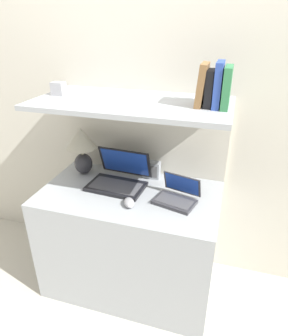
# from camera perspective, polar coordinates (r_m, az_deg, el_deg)

# --- Properties ---
(ground_plane) EXTENTS (12.00, 12.00, 0.00)m
(ground_plane) POSITION_cam_1_polar(r_m,az_deg,el_deg) (2.17, -5.43, -26.37)
(ground_plane) COLOR #B2AD9E
(wall_back) EXTENTS (6.00, 0.05, 2.40)m
(wall_back) POSITION_cam_1_polar(r_m,az_deg,el_deg) (2.04, 0.56, 11.58)
(wall_back) COLOR beige
(wall_back) RESTS_ON ground_plane
(desk) EXTENTS (1.12, 0.63, 0.75)m
(desk) POSITION_cam_1_polar(r_m,az_deg,el_deg) (2.10, -2.57, -13.55)
(desk) COLOR #999EA3
(desk) RESTS_ON ground_plane
(back_riser) EXTENTS (1.12, 0.04, 1.29)m
(back_riser) POSITION_cam_1_polar(r_m,az_deg,el_deg) (2.21, 0.17, -2.81)
(back_riser) COLOR beige
(back_riser) RESTS_ON ground_plane
(shelf) EXTENTS (1.12, 0.57, 0.03)m
(shelf) POSITION_cam_1_polar(r_m,az_deg,el_deg) (1.73, -2.40, 12.27)
(shelf) COLOR #999EA3
(shelf) RESTS_ON back_riser
(table_lamp) EXTENTS (0.21, 0.21, 0.33)m
(table_lamp) POSITION_cam_1_polar(r_m,az_deg,el_deg) (2.07, -11.79, 4.29)
(table_lamp) COLOR #2D2D33
(table_lamp) RESTS_ON desk
(laptop_large) EXTENTS (0.38, 0.32, 0.22)m
(laptop_large) POSITION_cam_1_polar(r_m,az_deg,el_deg) (1.95, -4.80, -1.99)
(laptop_large) COLOR black
(laptop_large) RESTS_ON desk
(laptop_small) EXTENTS (0.28, 0.25, 0.15)m
(laptop_small) POSITION_cam_1_polar(r_m,az_deg,el_deg) (1.79, 6.26, -5.38)
(laptop_small) COLOR #333338
(laptop_small) RESTS_ON desk
(computer_mouse) EXTENTS (0.10, 0.12, 0.04)m
(computer_mouse) POSITION_cam_1_polar(r_m,az_deg,el_deg) (1.75, -2.85, -6.61)
(computer_mouse) COLOR #99999E
(computer_mouse) RESTS_ON desk
(router_box) EXTENTS (0.11, 0.06, 0.12)m
(router_box) POSITION_cam_1_polar(r_m,az_deg,el_deg) (2.03, 1.46, -0.31)
(router_box) COLOR gray
(router_box) RESTS_ON desk
(book_green) EXTENTS (0.04, 0.18, 0.21)m
(book_green) POSITION_cam_1_polar(r_m,az_deg,el_deg) (1.61, 15.52, 14.58)
(book_green) COLOR #2D7042
(book_green) RESTS_ON shelf
(book_blue) EXTENTS (0.04, 0.16, 0.23)m
(book_blue) POSITION_cam_1_polar(r_m,az_deg,el_deg) (1.61, 13.98, 15.13)
(book_blue) COLOR #284293
(book_blue) RESTS_ON shelf
(book_black) EXTENTS (0.04, 0.13, 0.18)m
(book_black) POSITION_cam_1_polar(r_m,az_deg,el_deg) (1.62, 12.38, 14.59)
(book_black) COLOR black
(book_black) RESTS_ON shelf
(book_brown) EXTENTS (0.05, 0.16, 0.22)m
(book_brown) POSITION_cam_1_polar(r_m,az_deg,el_deg) (1.62, 10.98, 15.28)
(book_brown) COLOR brown
(book_brown) RESTS_ON shelf
(shelf_gadget) EXTENTS (0.08, 0.06, 0.08)m
(shelf_gadget) POSITION_cam_1_polar(r_m,az_deg,el_deg) (1.91, -15.97, 14.33)
(shelf_gadget) COLOR #99999E
(shelf_gadget) RESTS_ON shelf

